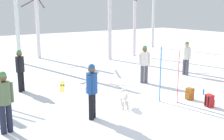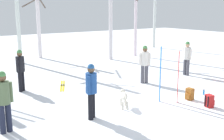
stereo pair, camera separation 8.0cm
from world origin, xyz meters
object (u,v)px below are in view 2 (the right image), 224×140
(water_bottle_0, at_px, (204,92))
(ski_pair_planted_1, at_px, (160,75))
(birch_tree_4, at_px, (136,6))
(person_2, at_px, (4,98))
(birch_tree_2, at_px, (38,17))
(dog, at_px, (124,96))
(ski_pair_planted_0, at_px, (178,78))
(person_3, at_px, (187,56))
(backpack_1, at_px, (209,101))
(backpack_0, at_px, (190,94))
(water_bottle_1, at_px, (86,91))
(person_4, at_px, (20,68))
(birch_tree_1, at_px, (16,2))
(person_1, at_px, (91,88))
(ski_pair_lying_0, at_px, (62,86))
(birch_tree_3, at_px, (111,1))
(birch_tree_5, at_px, (155,1))
(person_0, at_px, (145,62))

(water_bottle_0, bearing_deg, ski_pair_planted_1, 169.58)
(birch_tree_4, bearing_deg, person_2, -143.73)
(birch_tree_2, bearing_deg, ski_pair_planted_1, -88.61)
(dog, xyz_separation_m, birch_tree_4, (7.12, 8.25, 3.11))
(ski_pair_planted_0, xyz_separation_m, water_bottle_0, (1.62, 0.11, -0.83))
(birch_tree_2, xyz_separation_m, birch_tree_4, (5.98, -2.94, 0.71))
(person_3, xyz_separation_m, backpack_1, (-3.03, -3.69, -0.77))
(ski_pair_planted_1, distance_m, backpack_0, 1.42)
(ski_pair_planted_1, distance_m, birch_tree_4, 10.53)
(ski_pair_planted_1, relative_size, water_bottle_1, 8.93)
(person_4, bearing_deg, birch_tree_1, 73.97)
(water_bottle_0, bearing_deg, person_2, 173.66)
(person_1, height_order, person_3, same)
(person_2, bearing_deg, person_3, 11.27)
(person_2, xyz_separation_m, person_4, (1.54, 3.71, 0.00))
(ski_pair_lying_0, relative_size, backpack_1, 3.75)
(person_2, relative_size, birch_tree_2, 0.31)
(ski_pair_planted_1, bearing_deg, birch_tree_1, 100.51)
(ski_pair_planted_1, xyz_separation_m, water_bottle_1, (-1.70, 2.41, -0.90))
(person_1, xyz_separation_m, person_2, (-2.43, 0.45, 0.00))
(person_2, height_order, birch_tree_3, birch_tree_3)
(ski_pair_planted_0, bearing_deg, person_1, 171.70)
(birch_tree_3, xyz_separation_m, birch_tree_5, (6.44, 2.82, 0.21))
(water_bottle_1, bearing_deg, ski_pair_lying_0, 102.10)
(person_3, distance_m, water_bottle_0, 3.45)
(ski_pair_planted_1, height_order, birch_tree_1, birch_tree_1)
(person_1, distance_m, backpack_1, 4.17)
(birch_tree_4, bearing_deg, backpack_0, -117.28)
(person_0, bearing_deg, birch_tree_1, 111.47)
(person_1, xyz_separation_m, ski_pair_planted_0, (3.25, -0.47, -0.05))
(person_0, xyz_separation_m, birch_tree_1, (-3.19, 8.12, 2.75))
(ski_pair_planted_0, relative_size, birch_tree_4, 0.28)
(person_3, bearing_deg, backpack_1, -129.38)
(ski_pair_planted_0, height_order, birch_tree_3, birch_tree_3)
(person_0, height_order, birch_tree_3, birch_tree_3)
(ski_pair_lying_0, xyz_separation_m, water_bottle_0, (4.05, -4.32, 0.09))
(person_4, relative_size, water_bottle_0, 8.15)
(water_bottle_1, bearing_deg, backpack_0, -46.12)
(person_3, distance_m, water_bottle_1, 5.80)
(person_1, height_order, ski_pair_lying_0, person_1)
(water_bottle_1, height_order, birch_tree_4, birch_tree_4)
(ski_pair_planted_0, distance_m, birch_tree_5, 15.24)
(backpack_0, xyz_separation_m, birch_tree_2, (-1.35, 11.91, 2.57))
(person_2, bearing_deg, person_4, 67.42)
(person_1, distance_m, person_2, 2.48)
(birch_tree_3, relative_size, birch_tree_5, 0.95)
(person_2, bearing_deg, birch_tree_3, 41.82)
(person_3, height_order, backpack_1, person_3)
(person_4, xyz_separation_m, birch_tree_1, (1.80, 6.27, 2.75))
(person_3, height_order, backpack_0, person_3)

